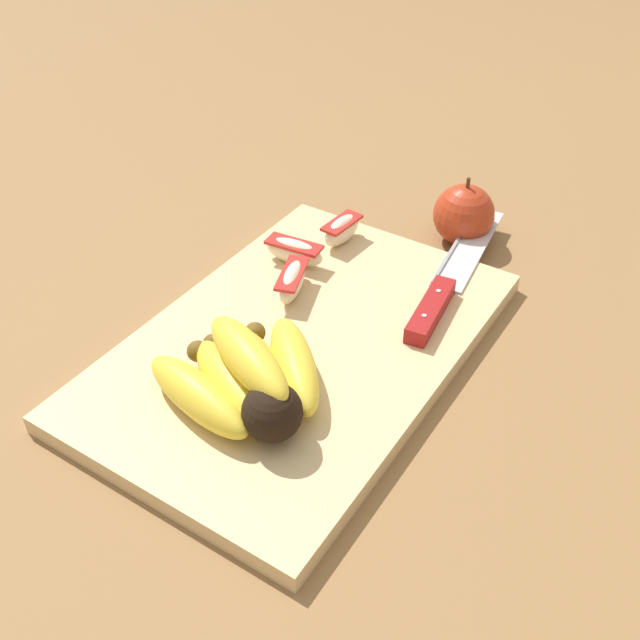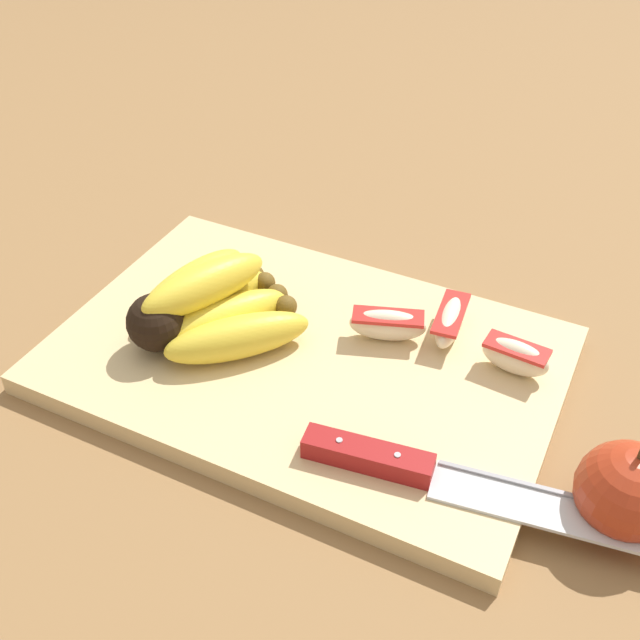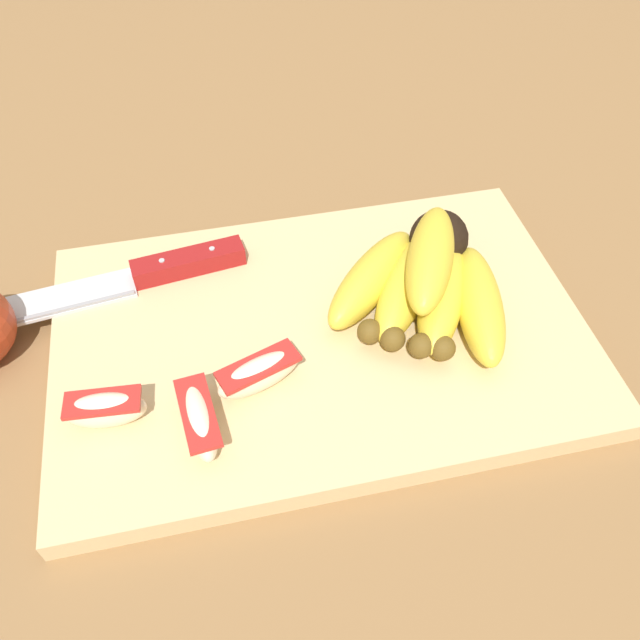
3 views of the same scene
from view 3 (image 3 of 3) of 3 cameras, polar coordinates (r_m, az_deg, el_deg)
The scene contains 7 objects.
ground_plane at distance 0.55m, azimuth 2.32°, elevation -3.14°, with size 6.00×6.00×0.00m, color olive.
cutting_board at distance 0.55m, azimuth 0.03°, elevation -1.35°, with size 0.44×0.29×0.02m, color #DBBC84.
banana_bunch at distance 0.55m, azimuth 9.30°, elevation 3.49°, with size 0.17×0.17×0.07m.
chefs_knife at distance 0.60m, azimuth -15.88°, elevation 3.58°, with size 0.28×0.07×0.02m.
apple_wedge_near at distance 0.50m, azimuth -5.35°, elevation -4.69°, with size 0.07×0.04×0.03m.
apple_wedge_middle at distance 0.50m, azimuth -18.28°, elevation -7.44°, with size 0.06×0.03×0.03m.
apple_wedge_far at distance 0.48m, azimuth -10.52°, elevation -8.53°, with size 0.03×0.07×0.03m.
Camera 3 is at (-0.09, -0.33, 0.43)m, focal length 36.57 mm.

